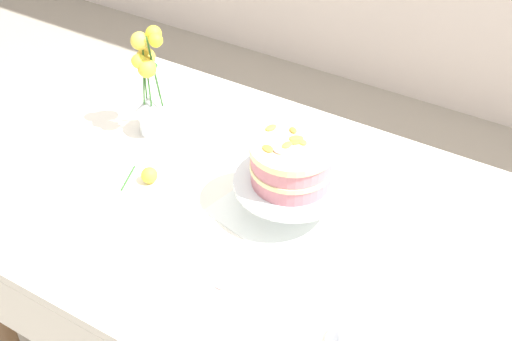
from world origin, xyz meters
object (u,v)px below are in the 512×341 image
(cake_stand, at_px, (291,185))
(teacup, at_px, (356,340))
(layer_cake, at_px, (292,162))
(fallen_rose, at_px, (149,175))
(flower_vase, at_px, (149,89))
(dining_table, at_px, (232,231))

(cake_stand, height_order, teacup, cake_stand)
(layer_cake, xyz_separation_m, fallen_rose, (-0.38, -0.10, -0.14))
(flower_vase, bearing_deg, teacup, -25.06)
(cake_stand, xyz_separation_m, teacup, (0.32, -0.30, -0.06))
(dining_table, xyz_separation_m, flower_vase, (-0.38, 0.16, 0.24))
(dining_table, xyz_separation_m, cake_stand, (0.14, 0.07, 0.17))
(layer_cake, bearing_deg, cake_stand, -4.57)
(cake_stand, relative_size, layer_cake, 1.38)
(dining_table, height_order, flower_vase, flower_vase)
(teacup, relative_size, fallen_rose, 1.26)
(cake_stand, distance_m, flower_vase, 0.53)
(cake_stand, relative_size, flower_vase, 0.86)
(cake_stand, xyz_separation_m, layer_cake, (-0.00, 0.00, 0.07))
(dining_table, relative_size, layer_cake, 6.65)
(layer_cake, distance_m, flower_vase, 0.53)
(cake_stand, xyz_separation_m, flower_vase, (-0.52, 0.09, 0.06))
(layer_cake, height_order, flower_vase, flower_vase)
(flower_vase, xyz_separation_m, teacup, (0.84, -0.39, -0.13))
(dining_table, xyz_separation_m, layer_cake, (0.14, 0.07, 0.25))
(dining_table, height_order, layer_cake, layer_cake)
(flower_vase, bearing_deg, layer_cake, -10.36)
(layer_cake, relative_size, flower_vase, 0.62)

